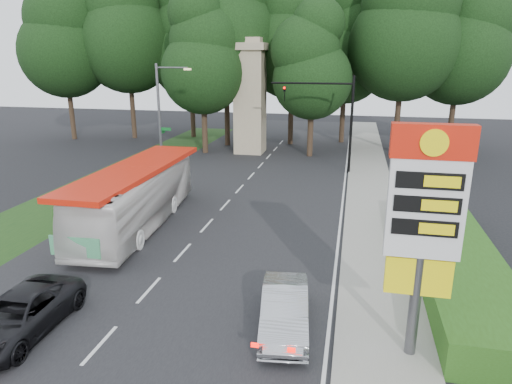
% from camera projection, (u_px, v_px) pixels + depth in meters
% --- Properties ---
extents(ground, '(120.00, 120.00, 0.00)m').
position_uv_depth(ground, '(91.00, 356.00, 13.46)').
color(ground, black).
rests_on(ground, ground).
extents(road_surface, '(14.00, 80.00, 0.02)m').
position_uv_depth(road_surface, '(213.00, 219.00, 24.70)').
color(road_surface, black).
rests_on(road_surface, ground).
extents(sidewalk_right, '(3.00, 80.00, 0.12)m').
position_uv_depth(sidewalk_right, '(374.00, 231.00, 22.97)').
color(sidewalk_right, gray).
rests_on(sidewalk_right, ground).
extents(grass_verge_left, '(5.00, 50.00, 0.02)m').
position_uv_depth(grass_verge_left, '(109.00, 181.00, 32.24)').
color(grass_verge_left, '#193814').
rests_on(grass_verge_left, ground).
extents(hedge, '(3.00, 14.00, 1.20)m').
position_uv_depth(hedge, '(454.00, 259.00, 18.47)').
color(hedge, '#274E14').
rests_on(hedge, ground).
extents(gas_station_pylon, '(2.10, 0.45, 6.85)m').
position_uv_depth(gas_station_pylon, '(425.00, 213.00, 12.20)').
color(gas_station_pylon, '#59595E').
rests_on(gas_station_pylon, ground).
extents(traffic_signal_mast, '(6.10, 0.35, 7.20)m').
position_uv_depth(traffic_signal_mast, '(334.00, 110.00, 33.46)').
color(traffic_signal_mast, black).
rests_on(traffic_signal_mast, ground).
extents(streetlight_signs, '(2.75, 0.98, 8.00)m').
position_uv_depth(streetlight_signs, '(162.00, 113.00, 34.22)').
color(streetlight_signs, '#59595E').
rests_on(streetlight_signs, ground).
extents(monument, '(3.00, 3.00, 10.05)m').
position_uv_depth(monument, '(250.00, 96.00, 40.51)').
color(monument, tan).
rests_on(monument, ground).
extents(tree_far_west, '(8.96, 8.96, 17.60)m').
position_uv_depth(tree_far_west, '(63.00, 34.00, 45.76)').
color(tree_far_west, '#2D2116').
rests_on(tree_far_west, ground).
extents(tree_west_mid, '(9.80, 9.80, 19.25)m').
position_uv_depth(tree_west_mid, '(126.00, 23.00, 46.14)').
color(tree_west_mid, '#2D2116').
rests_on(tree_west_mid, ground).
extents(tree_west_near, '(8.40, 8.40, 16.50)m').
position_uv_depth(tree_west_near, '(190.00, 41.00, 47.28)').
color(tree_west_near, '#2D2116').
rests_on(tree_west_near, ground).
extents(tree_center_left, '(10.08, 10.08, 19.80)m').
position_uv_depth(tree_center_left, '(225.00, 16.00, 41.95)').
color(tree_center_left, '#2D2116').
rests_on(tree_center_left, ground).
extents(tree_center_right, '(9.24, 9.24, 18.15)m').
position_uv_depth(tree_center_right, '(293.00, 28.00, 42.90)').
color(tree_center_right, '#2D2116').
rests_on(tree_center_right, ground).
extents(tree_east_near, '(8.12, 8.12, 15.95)m').
position_uv_depth(tree_east_near, '(346.00, 43.00, 44.15)').
color(tree_east_near, '#2D2116').
rests_on(tree_east_near, ground).
extents(tree_east_mid, '(9.52, 9.52, 18.70)m').
position_uv_depth(tree_east_mid, '(406.00, 21.00, 38.92)').
color(tree_east_mid, '#2D2116').
rests_on(tree_east_mid, ground).
extents(tree_far_east, '(8.68, 8.68, 17.05)m').
position_uv_depth(tree_far_east, '(462.00, 34.00, 40.07)').
color(tree_far_east, '#2D2116').
rests_on(tree_far_east, ground).
extents(tree_monument_left, '(7.28, 7.28, 14.30)m').
position_uv_depth(tree_monument_left, '(202.00, 54.00, 39.36)').
color(tree_monument_left, '#2D2116').
rests_on(tree_monument_left, ground).
extents(tree_monument_right, '(6.72, 6.72, 13.20)m').
position_uv_depth(tree_monument_right, '(313.00, 62.00, 38.11)').
color(tree_monument_right, '#2D2116').
rests_on(tree_monument_right, ground).
extents(transit_bus, '(3.55, 11.44, 3.14)m').
position_uv_depth(transit_bus, '(137.00, 197.00, 23.38)').
color(transit_bus, silver).
rests_on(transit_bus, ground).
extents(sedan_silver, '(2.00, 4.36, 1.39)m').
position_uv_depth(sedan_silver, '(285.00, 309.00, 14.63)').
color(sedan_silver, '#AAADB2').
rests_on(sedan_silver, ground).
extents(suv_charcoal, '(2.26, 4.79, 1.32)m').
position_uv_depth(suv_charcoal, '(18.00, 315.00, 14.37)').
color(suv_charcoal, black).
rests_on(suv_charcoal, ground).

